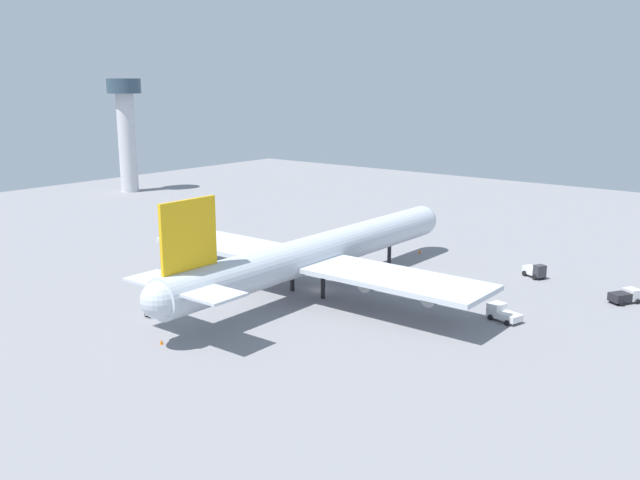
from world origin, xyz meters
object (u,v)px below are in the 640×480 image
object	(u,v)px
baggage_tug	(155,306)
catering_truck	(535,271)
fuel_truck	(502,313)
safety_cone_tail	(161,342)
control_tower	(126,124)
safety_cone_nose	(420,251)
maintenance_van	(187,265)
pushback_tractor	(625,296)
cargo_airplane	(318,253)

from	to	relation	value
baggage_tug	catering_truck	size ratio (longest dim) A/B	1.14
fuel_truck	baggage_tug	size ratio (longest dim) A/B	1.00
safety_cone_tail	control_tower	xyz separation A→B (m)	(74.89, 107.62, 20.16)
baggage_tug	safety_cone_nose	size ratio (longest dim) A/B	6.60
safety_cone_tail	control_tower	bearing A→B (deg)	55.17
control_tower	maintenance_van	bearing A→B (deg)	-120.68
fuel_truck	pushback_tractor	size ratio (longest dim) A/B	1.00
cargo_airplane	pushback_tractor	world-z (taller)	cargo_airplane
safety_cone_nose	control_tower	size ratio (longest dim) A/B	0.02
maintenance_van	catering_truck	world-z (taller)	catering_truck
baggage_tug	safety_cone_tail	size ratio (longest dim) A/B	7.75
maintenance_van	control_tower	xyz separation A→B (m)	(49.22, 82.96, 19.46)
catering_truck	control_tower	size ratio (longest dim) A/B	0.13
pushback_tractor	safety_cone_nose	distance (m)	40.96
pushback_tractor	safety_cone_nose	world-z (taller)	pushback_tractor
cargo_airplane	control_tower	bearing A→B (deg)	67.83
catering_truck	safety_cone_tail	distance (m)	64.84
catering_truck	safety_cone_nose	size ratio (longest dim) A/B	5.76
fuel_truck	control_tower	xyz separation A→B (m)	(39.18, 137.95, 19.41)
maintenance_van	safety_cone_nose	bearing A→B (deg)	-35.49
cargo_airplane	pushback_tractor	distance (m)	47.42
control_tower	baggage_tug	bearing A→B (deg)	-124.80
fuel_truck	safety_cone_nose	bearing A→B (deg)	47.41
safety_cone_nose	safety_cone_tail	world-z (taller)	safety_cone_nose
fuel_truck	catering_truck	size ratio (longest dim) A/B	1.14
fuel_truck	maintenance_van	xyz separation A→B (m)	(-10.03, 54.99, -0.05)
baggage_tug	control_tower	xyz separation A→B (m)	(67.80, 97.53, 19.34)
baggage_tug	safety_cone_nose	xyz separation A→B (m)	(55.17, -11.53, -0.76)
pushback_tractor	safety_cone_tail	bearing A→B (deg)	142.68
cargo_airplane	pushback_tractor	bearing A→B (deg)	-59.17
cargo_airplane	fuel_truck	xyz separation A→B (m)	(5.16, -29.11, -5.20)
safety_cone_tail	control_tower	distance (m)	132.65
fuel_truck	safety_cone_tail	world-z (taller)	fuel_truck
maintenance_van	safety_cone_nose	world-z (taller)	maintenance_van
maintenance_van	safety_cone_tail	xyz separation A→B (m)	(-25.67, -24.65, -0.70)
cargo_airplane	catering_truck	bearing A→B (deg)	-40.14
pushback_tractor	safety_cone_tail	size ratio (longest dim) A/B	7.69
fuel_truck	control_tower	world-z (taller)	control_tower
cargo_airplane	fuel_truck	bearing A→B (deg)	-79.94
maintenance_van	control_tower	distance (m)	98.41
safety_cone_tail	safety_cone_nose	bearing A→B (deg)	-1.32
pushback_tractor	control_tower	world-z (taller)	control_tower
maintenance_van	safety_cone_nose	xyz separation A→B (m)	(36.59, -26.09, -0.64)
safety_cone_nose	safety_cone_tail	size ratio (longest dim) A/B	1.17
cargo_airplane	pushback_tractor	size ratio (longest dim) A/B	13.49
safety_cone_nose	fuel_truck	bearing A→B (deg)	-132.59
cargo_airplane	safety_cone_nose	world-z (taller)	cargo_airplane
pushback_tractor	maintenance_van	world-z (taller)	maintenance_van
control_tower	fuel_truck	bearing A→B (deg)	-105.86
catering_truck	safety_cone_tail	bearing A→B (deg)	156.67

